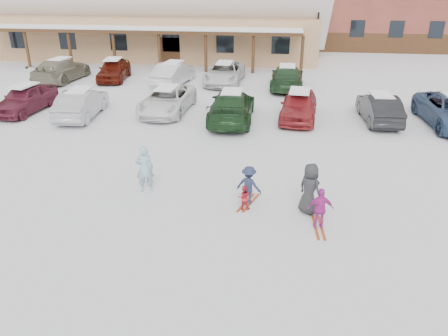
# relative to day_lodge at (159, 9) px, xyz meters

# --- Properties ---
(ground) EXTENTS (160.00, 160.00, 0.00)m
(ground) POSITION_rel_day_lodge_xyz_m (9.00, -27.96, -3.94)
(ground) COLOR white
(ground) RESTS_ON ground
(day_lodge) EXTENTS (29.12, 12.50, 10.38)m
(day_lodge) POSITION_rel_day_lodge_xyz_m (0.00, 0.00, 0.00)
(day_lodge) COLOR tan
(day_lodge) RESTS_ON ground
(lamp_post) EXTENTS (0.50, 0.25, 6.19)m
(lamp_post) POSITION_rel_day_lodge_xyz_m (13.86, -3.33, -0.45)
(lamp_post) COLOR black
(lamp_post) RESTS_ON ground
(adult_skier) EXTENTS (0.72, 0.59, 1.71)m
(adult_skier) POSITION_rel_day_lodge_xyz_m (6.52, -27.04, -3.09)
(adult_skier) COLOR #87ACC1
(adult_skier) RESTS_ON ground
(toddler_red) EXTENTS (0.43, 0.34, 0.84)m
(toddler_red) POSITION_rel_day_lodge_xyz_m (10.07, -27.91, -3.52)
(toddler_red) COLOR red
(toddler_red) RESTS_ON ground
(child_navy) EXTENTS (0.98, 0.76, 1.34)m
(child_navy) POSITION_rel_day_lodge_xyz_m (10.20, -27.50, -3.27)
(child_navy) COLOR #1E2643
(child_navy) RESTS_ON ground
(skis_child_navy) EXTENTS (0.65, 1.39, 0.03)m
(skis_child_navy) POSITION_rel_day_lodge_xyz_m (10.20, -27.50, -3.93)
(skis_child_navy) COLOR #A13D17
(skis_child_navy) RESTS_ON ground
(child_magenta) EXTENTS (0.80, 0.38, 1.33)m
(child_magenta) POSITION_rel_day_lodge_xyz_m (12.43, -28.77, -3.28)
(child_magenta) COLOR #B72791
(child_magenta) RESTS_ON ground
(skis_child_magenta) EXTENTS (0.30, 1.41, 0.03)m
(skis_child_magenta) POSITION_rel_day_lodge_xyz_m (12.43, -28.77, -3.93)
(skis_child_magenta) COLOR #A13D17
(skis_child_magenta) RESTS_ON ground
(bystander_dark) EXTENTS (0.97, 0.97, 1.70)m
(bystander_dark) POSITION_rel_day_lodge_xyz_m (12.15, -27.85, -3.10)
(bystander_dark) COLOR #292A2C
(bystander_dark) RESTS_ON ground
(parked_car_0) EXTENTS (2.17, 4.51, 1.48)m
(parked_car_0) POSITION_rel_day_lodge_xyz_m (-2.72, -18.66, -3.20)
(parked_car_0) COLOR maroon
(parked_car_0) RESTS_ON ground
(parked_car_1) EXTENTS (1.87, 4.58, 1.48)m
(parked_car_1) POSITION_rel_day_lodge_xyz_m (0.73, -19.17, -3.21)
(parked_car_1) COLOR #9D9DA2
(parked_car_1) RESTS_ON ground
(parked_car_2) EXTENTS (2.56, 5.09, 1.38)m
(parked_car_2) POSITION_rel_day_lodge_xyz_m (5.01, -17.76, -3.25)
(parked_car_2) COLOR white
(parked_car_2) RESTS_ON ground
(parked_car_3) EXTENTS (2.26, 5.40, 1.56)m
(parked_car_3) POSITION_rel_day_lodge_xyz_m (8.67, -18.83, -3.17)
(parked_car_3) COLOR #1A391C
(parked_car_3) RESTS_ON ground
(parked_car_4) EXTENTS (2.20, 4.63, 1.53)m
(parked_car_4) POSITION_rel_day_lodge_xyz_m (12.10, -18.11, -3.18)
(parked_car_4) COLOR maroon
(parked_car_4) RESTS_ON ground
(parked_car_5) EXTENTS (1.72, 4.40, 1.43)m
(parked_car_5) POSITION_rel_day_lodge_xyz_m (16.17, -17.99, -3.23)
(parked_car_5) COLOR black
(parked_car_5) RESTS_ON ground
(parked_car_7) EXTENTS (2.58, 5.50, 1.55)m
(parked_car_7) POSITION_rel_day_lodge_xyz_m (-4.17, -11.40, -3.17)
(parked_car_7) COLOR gray
(parked_car_7) RESTS_ON ground
(parked_car_8) EXTENTS (2.22, 4.53, 1.49)m
(parked_car_8) POSITION_rel_day_lodge_xyz_m (-0.62, -10.66, -3.20)
(parked_car_8) COLOR #57140A
(parked_car_8) RESTS_ON ground
(parked_car_9) EXTENTS (2.27, 4.78, 1.51)m
(parked_car_9) POSITION_rel_day_lodge_xyz_m (3.87, -11.42, -3.19)
(parked_car_9) COLOR silver
(parked_car_9) RESTS_ON ground
(parked_car_10) EXTENTS (2.57, 5.23, 1.43)m
(parked_car_10) POSITION_rel_day_lodge_xyz_m (7.27, -10.68, -3.23)
(parked_car_10) COLOR silver
(parked_car_10) RESTS_ON ground
(parked_car_11) EXTENTS (2.22, 5.16, 1.48)m
(parked_car_11) POSITION_rel_day_lodge_xyz_m (11.52, -11.56, -3.20)
(parked_car_11) COLOR #214022
(parked_car_11) RESTS_ON ground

